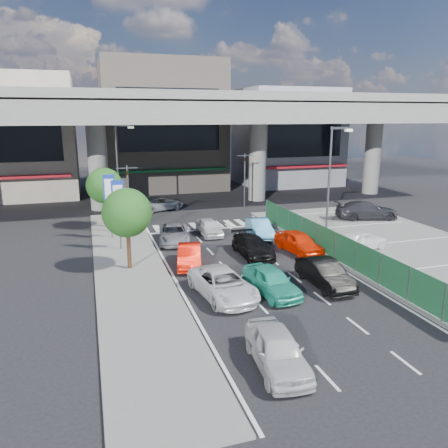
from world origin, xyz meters
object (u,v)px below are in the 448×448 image
object	(u,v)px
traffic_light_left	(128,182)
parked_sedan_dgrey	(367,210)
street_lamp_right	(332,174)
taxi_orange_right	(299,242)
sedan_white_mid_left	(223,284)
taxi_teal_mid	(271,281)
sedan_white_front_mid	(209,227)
signboard_far	(110,198)
traffic_cone	(333,235)
van_white_back_left	(277,349)
hatch_black_mid_right	(325,274)
kei_truck_front_right	(260,228)
crossing_wagon_silver	(160,204)
street_lamp_left	(119,163)
wagon_silver_front_left	(174,234)
taxi_orange_left	(189,256)
traffic_light_right	(245,167)
signboard_near	(118,205)
tree_far	(104,186)
sedan_black_mid	(253,246)
parked_sedan_white	(360,240)

from	to	relation	value
traffic_light_left	parked_sedan_dgrey	distance (m)	20.19
street_lamp_right	taxi_orange_right	bearing A→B (deg)	-150.35
sedan_white_mid_left	taxi_teal_mid	world-z (taller)	taxi_teal_mid
taxi_teal_mid	sedan_white_front_mid	distance (m)	11.65
signboard_far	traffic_cone	distance (m)	16.11
traffic_cone	traffic_light_left	bearing A→B (deg)	155.33
sedan_white_mid_left	parked_sedan_dgrey	world-z (taller)	parked_sedan_dgrey
taxi_teal_mid	street_lamp_right	bearing A→B (deg)	38.08
van_white_back_left	hatch_black_mid_right	bearing A→B (deg)	54.24
van_white_back_left	kei_truck_front_right	world-z (taller)	van_white_back_left
street_lamp_right	crossing_wagon_silver	distance (m)	17.46
street_lamp_left	wagon_silver_front_left	size ratio (longest dim) A/B	1.81
van_white_back_left	taxi_orange_left	distance (m)	11.49
street_lamp_left	traffic_light_right	bearing A→B (deg)	4.83
traffic_light_right	crossing_wagon_silver	size ratio (longest dim) A/B	1.12
kei_truck_front_right	taxi_teal_mid	bearing A→B (deg)	-100.75
van_white_back_left	taxi_orange_left	xyz separation A→B (m)	(-0.55, 11.47, -0.06)
van_white_back_left	parked_sedan_dgrey	size ratio (longest dim) A/B	0.77
traffic_light_left	street_lamp_right	bearing A→B (deg)	-24.16
signboard_near	crossing_wagon_silver	world-z (taller)	signboard_near
taxi_teal_mid	parked_sedan_dgrey	size ratio (longest dim) A/B	0.77
sedan_white_mid_left	taxi_teal_mid	bearing A→B (deg)	-15.73
street_lamp_left	sedan_white_mid_left	bearing A→B (deg)	-80.18
signboard_near	traffic_light_left	bearing A→B (deg)	75.98
signboard_far	taxi_teal_mid	bearing A→B (deg)	-60.98
traffic_light_right	sedan_white_front_mid	size ratio (longest dim) A/B	1.45
tree_far	sedan_black_mid	xyz separation A→B (m)	(8.55, -10.20, -2.76)
sedan_white_front_mid	kei_truck_front_right	world-z (taller)	kei_truck_front_right
signboard_far	traffic_cone	xyz separation A→B (m)	(15.01, -5.25, -2.62)
taxi_orange_right	traffic_cone	size ratio (longest dim) A/B	5.29
traffic_light_left	signboard_far	world-z (taller)	traffic_light_left
crossing_wagon_silver	parked_sedan_white	bearing A→B (deg)	-169.65
taxi_orange_left	sedan_white_front_mid	size ratio (longest dim) A/B	1.07
signboard_far	street_lamp_right	bearing A→B (deg)	-18.68
hatch_black_mid_right	taxi_orange_left	bearing A→B (deg)	139.14
signboard_near	kei_truck_front_right	distance (m)	10.36
sedan_black_mid	hatch_black_mid_right	bearing A→B (deg)	-73.75
sedan_black_mid	signboard_near	bearing A→B (deg)	154.56
street_lamp_left	taxi_orange_left	xyz separation A→B (m)	(2.80, -14.38, -4.14)
tree_far	sedan_black_mid	bearing A→B (deg)	-50.04
taxi_orange_right	traffic_cone	xyz separation A→B (m)	(3.51, 1.61, -0.25)
street_lamp_left	sedan_black_mid	world-z (taller)	street_lamp_left
van_white_back_left	traffic_cone	xyz separation A→B (m)	(10.39, 13.60, -0.25)
traffic_light_right	sedan_white_mid_left	distance (m)	22.28
signboard_far	parked_sedan_white	bearing A→B (deg)	-26.74
traffic_light_left	signboard_far	size ratio (longest dim) A/B	1.11
sedan_white_front_mid	traffic_cone	xyz separation A→B (m)	(7.97, -4.21, -0.17)
taxi_teal_mid	sedan_black_mid	world-z (taller)	taxi_teal_mid
sedan_white_mid_left	parked_sedan_dgrey	xyz separation A→B (m)	(16.69, 12.15, 0.15)
hatch_black_mid_right	kei_truck_front_right	size ratio (longest dim) A/B	1.05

